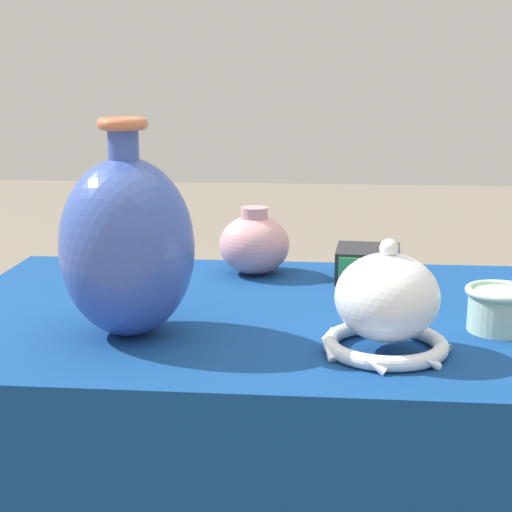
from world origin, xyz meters
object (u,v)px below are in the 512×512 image
object	(u,v)px
vase_dome_bell	(387,307)
mosaic_tile_box	(368,264)
cup_wide_celadon	(500,307)
jar_round_rose	(254,244)
vase_tall_bulbous	(127,245)

from	to	relation	value
vase_dome_bell	mosaic_tile_box	size ratio (longest dim) A/B	1.44
cup_wide_celadon	mosaic_tile_box	bearing A→B (deg)	122.61
vase_dome_bell	jar_round_rose	size ratio (longest dim) A/B	1.40
vase_dome_bell	jar_round_rose	distance (m)	0.48
vase_dome_bell	mosaic_tile_box	distance (m)	0.40
jar_round_rose	cup_wide_celadon	bearing A→B (deg)	-37.97
mosaic_tile_box	jar_round_rose	xyz separation A→B (m)	(-0.22, 0.03, 0.03)
cup_wide_celadon	jar_round_rose	bearing A→B (deg)	142.03
mosaic_tile_box	jar_round_rose	bearing A→B (deg)	177.27
cup_wide_celadon	vase_dome_bell	bearing A→B (deg)	-148.66
vase_tall_bulbous	jar_round_rose	size ratio (longest dim) A/B	2.35
mosaic_tile_box	jar_round_rose	size ratio (longest dim) A/B	0.97
mosaic_tile_box	jar_round_rose	distance (m)	0.22
jar_round_rose	vase_dome_bell	bearing A→B (deg)	-62.06
vase_tall_bulbous	cup_wide_celadon	world-z (taller)	vase_tall_bulbous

